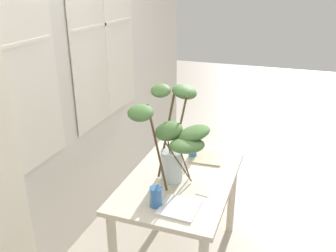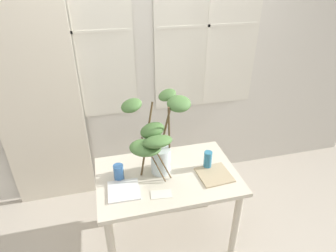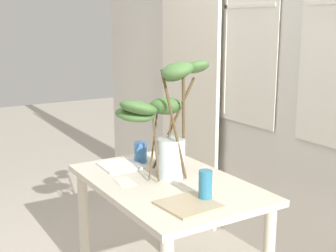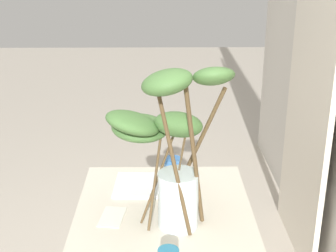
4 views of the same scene
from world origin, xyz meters
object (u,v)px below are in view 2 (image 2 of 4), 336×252
plate_square_right (214,175)px  dining_table (167,186)px  vase_with_branches (156,138)px  plate_square_left (124,190)px  drinking_glass_blue_left (119,172)px  drinking_glass_blue_right (208,160)px

plate_square_right → dining_table: bearing=164.5°
vase_with_branches → plate_square_left: (-0.28, -0.12, -0.33)m
dining_table → vase_with_branches: bearing=165.9°
vase_with_branches → drinking_glass_blue_left: size_ratio=5.24×
drinking_glass_blue_left → drinking_glass_blue_right: 0.71m
dining_table → drinking_glass_blue_right: drinking_glass_blue_right is taller
dining_table → plate_square_left: plate_square_left is taller
dining_table → plate_square_left: size_ratio=4.85×
vase_with_branches → plate_square_left: vase_with_branches is taller
drinking_glass_blue_left → vase_with_branches: bearing=-4.0°
drinking_glass_blue_left → plate_square_left: size_ratio=0.56×
drinking_glass_blue_right → plate_square_left: (-0.69, -0.11, -0.07)m
drinking_glass_blue_left → drinking_glass_blue_right: drinking_glass_blue_right is taller
dining_table → plate_square_right: size_ratio=4.49×
plate_square_left → vase_with_branches: bearing=24.0°
dining_table → drinking_glass_blue_left: bearing=173.8°
drinking_glass_blue_left → plate_square_right: size_ratio=0.52×
vase_with_branches → drinking_glass_blue_right: size_ratio=4.48×
vase_with_branches → plate_square_left: bearing=-156.0°
dining_table → plate_square_right: (0.35, -0.10, 0.13)m
drinking_glass_blue_right → plate_square_left: 0.70m
dining_table → drinking_glass_blue_right: bearing=1.9°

